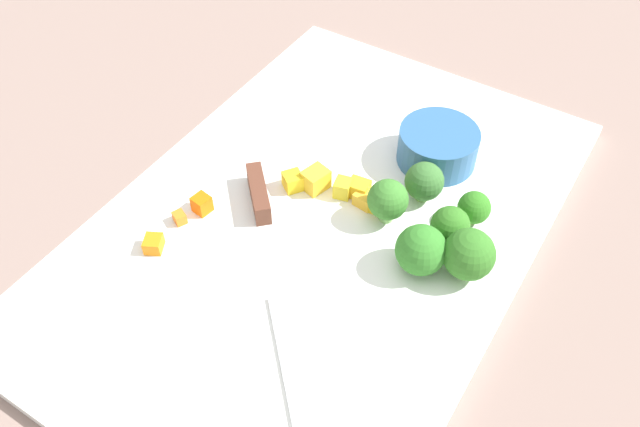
% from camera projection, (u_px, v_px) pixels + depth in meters
% --- Properties ---
extents(ground_plane, '(4.00, 4.00, 0.00)m').
position_uv_depth(ground_plane, '(320.00, 230.00, 0.60)').
color(ground_plane, gray).
extents(cutting_board, '(0.53, 0.35, 0.01)m').
position_uv_depth(cutting_board, '(320.00, 226.00, 0.60)').
color(cutting_board, white).
rests_on(cutting_board, ground_plane).
extents(prep_bowl, '(0.08, 0.08, 0.04)m').
position_uv_depth(prep_bowl, '(438.00, 146.00, 0.63)').
color(prep_bowl, '#2F6092').
rests_on(prep_bowl, cutting_board).
extents(chef_knife, '(0.23, 0.22, 0.02)m').
position_uv_depth(chef_knife, '(270.00, 248.00, 0.56)').
color(chef_knife, silver).
rests_on(chef_knife, cutting_board).
extents(carrot_dice_0, '(0.01, 0.01, 0.01)m').
position_uv_depth(carrot_dice_0, '(180.00, 218.00, 0.59)').
color(carrot_dice_0, orange).
rests_on(carrot_dice_0, cutting_board).
extents(carrot_dice_1, '(0.02, 0.02, 0.01)m').
position_uv_depth(carrot_dice_1, '(154.00, 244.00, 0.57)').
color(carrot_dice_1, orange).
rests_on(carrot_dice_1, cutting_board).
extents(carrot_dice_2, '(0.02, 0.02, 0.02)m').
position_uv_depth(carrot_dice_2, '(202.00, 204.00, 0.60)').
color(carrot_dice_2, orange).
rests_on(carrot_dice_2, cutting_board).
extents(pepper_dice_0, '(0.03, 0.02, 0.02)m').
position_uv_depth(pepper_dice_0, '(316.00, 180.00, 0.61)').
color(pepper_dice_0, yellow).
rests_on(pepper_dice_0, cutting_board).
extents(pepper_dice_1, '(0.01, 0.02, 0.01)m').
position_uv_depth(pepper_dice_1, '(377.00, 206.00, 0.60)').
color(pepper_dice_1, yellow).
rests_on(pepper_dice_1, cutting_board).
extents(pepper_dice_2, '(0.02, 0.02, 0.02)m').
position_uv_depth(pepper_dice_2, '(359.00, 189.00, 0.61)').
color(pepper_dice_2, yellow).
rests_on(pepper_dice_2, cutting_board).
extents(pepper_dice_3, '(0.02, 0.02, 0.01)m').
position_uv_depth(pepper_dice_3, '(365.00, 199.00, 0.60)').
color(pepper_dice_3, yellow).
rests_on(pepper_dice_3, cutting_board).
extents(pepper_dice_4, '(0.02, 0.02, 0.02)m').
position_uv_depth(pepper_dice_4, '(341.00, 187.00, 0.61)').
color(pepper_dice_4, yellow).
rests_on(pepper_dice_4, cutting_board).
extents(pepper_dice_5, '(0.02, 0.02, 0.02)m').
position_uv_depth(pepper_dice_5, '(293.00, 181.00, 0.62)').
color(pepper_dice_5, yellow).
rests_on(pepper_dice_5, cutting_board).
extents(broccoli_floret_0, '(0.04, 0.04, 0.04)m').
position_uv_depth(broccoli_floret_0, '(424.00, 182.00, 0.60)').
color(broccoli_floret_0, '#89B863').
rests_on(broccoli_floret_0, cutting_board).
extents(broccoli_floret_1, '(0.03, 0.03, 0.03)m').
position_uv_depth(broccoli_floret_1, '(474.00, 208.00, 0.58)').
color(broccoli_floret_1, '#8FAD59').
rests_on(broccoli_floret_1, cutting_board).
extents(broccoli_floret_2, '(0.04, 0.04, 0.04)m').
position_uv_depth(broccoli_floret_2, '(388.00, 200.00, 0.58)').
color(broccoli_floret_2, '#88BF6B').
rests_on(broccoli_floret_2, cutting_board).
extents(broccoli_floret_3, '(0.04, 0.04, 0.05)m').
position_uv_depth(broccoli_floret_3, '(469.00, 255.00, 0.54)').
color(broccoli_floret_3, '#89B45E').
rests_on(broccoli_floret_3, cutting_board).
extents(broccoli_floret_4, '(0.03, 0.03, 0.04)m').
position_uv_depth(broccoli_floret_4, '(450.00, 226.00, 0.56)').
color(broccoli_floret_4, '#89B562').
rests_on(broccoli_floret_4, cutting_board).
extents(broccoli_floret_5, '(0.04, 0.04, 0.04)m').
position_uv_depth(broccoli_floret_5, '(423.00, 248.00, 0.54)').
color(broccoli_floret_5, '#8AB866').
rests_on(broccoli_floret_5, cutting_board).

